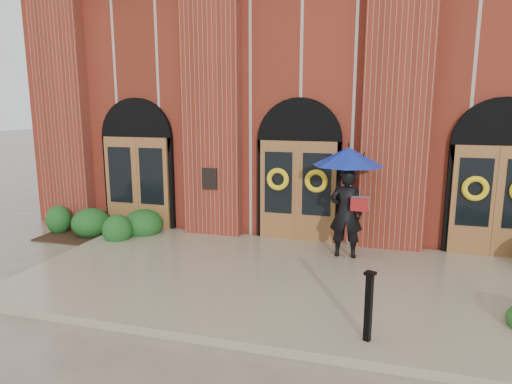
% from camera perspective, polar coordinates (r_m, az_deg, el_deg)
% --- Properties ---
extents(ground, '(90.00, 90.00, 0.00)m').
position_cam_1_polar(ground, '(9.27, 1.80, -11.56)').
color(ground, gray).
rests_on(ground, ground).
extents(landing, '(10.00, 5.30, 0.15)m').
position_cam_1_polar(landing, '(9.38, 2.04, -10.80)').
color(landing, gray).
rests_on(landing, ground).
extents(church_building, '(16.20, 12.53, 7.00)m').
position_cam_1_polar(church_building, '(17.20, 9.25, 10.75)').
color(church_building, maroon).
rests_on(church_building, ground).
extents(man_with_umbrella, '(1.56, 1.56, 2.48)m').
position_cam_1_polar(man_with_umbrella, '(10.20, 11.37, 1.36)').
color(man_with_umbrella, black).
rests_on(man_with_umbrella, landing).
extents(metal_post, '(0.19, 0.19, 1.06)m').
position_cam_1_polar(metal_post, '(6.97, 13.90, -13.55)').
color(metal_post, black).
rests_on(metal_post, landing).
extents(hedge_wall_left, '(2.86, 1.14, 0.73)m').
position_cam_1_polar(hedge_wall_left, '(12.83, -19.25, -3.98)').
color(hedge_wall_left, '#174718').
rests_on(hedge_wall_left, ground).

